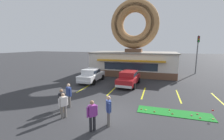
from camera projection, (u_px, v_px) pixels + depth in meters
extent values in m
plane|color=#2D2D30|center=(106.00, 113.00, 9.75)|extent=(160.00, 160.00, 0.00)
cube|color=brown|center=(133.00, 71.00, 23.02)|extent=(12.00, 6.00, 0.90)
cube|color=silver|center=(134.00, 61.00, 22.76)|extent=(12.00, 6.00, 2.30)
cube|color=gray|center=(134.00, 52.00, 22.55)|extent=(12.30, 6.30, 0.16)
cube|color=orange|center=(130.00, 61.00, 19.60)|extent=(9.00, 0.60, 0.20)
cube|color=#232D3D|center=(130.00, 67.00, 20.00)|extent=(7.20, 0.03, 1.00)
cube|color=brown|center=(134.00, 50.00, 22.50)|extent=(2.40, 1.80, 0.50)
torus|color=#B27F4C|center=(134.00, 24.00, 21.88)|extent=(7.10, 1.90, 7.10)
torus|color=tan|center=(134.00, 24.00, 21.47)|extent=(6.25, 1.05, 6.24)
cube|color=#197523|center=(174.00, 113.00, 9.74)|extent=(4.63, 1.17, 0.03)
torus|color=brown|center=(141.00, 109.00, 10.25)|extent=(0.13, 0.13, 0.04)
torus|color=brown|center=(172.00, 114.00, 9.55)|extent=(0.13, 0.13, 0.04)
torus|color=brown|center=(154.00, 112.00, 9.86)|extent=(0.13, 0.13, 0.04)
torus|color=#A5724C|center=(200.00, 118.00, 9.00)|extent=(0.13, 0.13, 0.04)
torus|color=#D17F47|center=(170.00, 110.00, 10.12)|extent=(0.13, 0.13, 0.04)
torus|color=#E5C666|center=(146.00, 110.00, 10.14)|extent=(0.13, 0.13, 0.04)
torus|color=#D8667F|center=(192.00, 115.00, 9.34)|extent=(0.13, 0.13, 0.04)
torus|color=#E5C666|center=(213.00, 119.00, 8.87)|extent=(0.13, 0.13, 0.04)
torus|color=#A5724C|center=(197.00, 114.00, 9.52)|extent=(0.13, 0.13, 0.04)
sphere|color=white|center=(169.00, 112.00, 9.79)|extent=(0.04, 0.04, 0.04)
cylinder|color=silver|center=(211.00, 114.00, 8.98)|extent=(0.01, 0.01, 0.55)
cube|color=red|center=(213.00, 110.00, 8.93)|extent=(0.12, 0.01, 0.08)
cube|color=silver|center=(92.00, 76.00, 18.07)|extent=(1.77, 4.40, 0.68)
cube|color=silver|center=(91.00, 71.00, 17.83)|extent=(1.56, 2.10, 0.60)
cube|color=#232D3D|center=(91.00, 71.00, 17.82)|extent=(1.59, 2.02, 0.36)
cube|color=silver|center=(99.00, 75.00, 20.22)|extent=(1.67, 0.10, 0.24)
cube|color=silver|center=(83.00, 83.00, 16.01)|extent=(1.67, 0.10, 0.24)
cylinder|color=black|center=(90.00, 76.00, 19.67)|extent=(0.22, 0.64, 0.64)
cylinder|color=black|center=(103.00, 77.00, 19.16)|extent=(0.22, 0.64, 0.64)
cylinder|color=black|center=(80.00, 81.00, 17.10)|extent=(0.22, 0.64, 0.64)
cylinder|color=black|center=(94.00, 82.00, 16.59)|extent=(0.22, 0.64, 0.64)
cube|color=maroon|center=(129.00, 79.00, 16.42)|extent=(1.97, 4.48, 0.68)
cube|color=maroon|center=(129.00, 74.00, 16.18)|extent=(1.66, 2.17, 0.60)
cube|color=#232D3D|center=(129.00, 74.00, 16.18)|extent=(1.68, 2.09, 0.36)
cube|color=silver|center=(133.00, 77.00, 18.53)|extent=(1.67, 0.18, 0.24)
cube|color=silver|center=(123.00, 87.00, 14.40)|extent=(1.67, 0.18, 0.24)
cylinder|color=black|center=(124.00, 79.00, 18.04)|extent=(0.25, 0.65, 0.64)
cylinder|color=black|center=(139.00, 80.00, 17.45)|extent=(0.25, 0.65, 0.64)
cylinder|color=black|center=(117.00, 85.00, 15.51)|extent=(0.25, 0.65, 0.64)
cylinder|color=black|center=(134.00, 86.00, 14.92)|extent=(0.25, 0.65, 0.64)
cylinder|color=#7F7056|center=(63.00, 107.00, 9.81)|extent=(0.15, 0.15, 0.79)
cylinder|color=#7F7056|center=(61.00, 108.00, 9.62)|extent=(0.15, 0.15, 0.79)
cube|color=black|center=(62.00, 97.00, 9.61)|extent=(0.28, 0.41, 0.58)
cylinder|color=black|center=(64.00, 96.00, 9.85)|extent=(0.10, 0.10, 0.53)
cylinder|color=black|center=(60.00, 99.00, 9.37)|extent=(0.10, 0.10, 0.53)
sphere|color=#9E7051|center=(61.00, 91.00, 9.54)|extent=(0.21, 0.21, 0.21)
cylinder|color=slate|center=(109.00, 119.00, 8.09)|extent=(0.15, 0.15, 0.83)
cylinder|color=slate|center=(108.00, 118.00, 8.28)|extent=(0.15, 0.15, 0.83)
cube|color=#33478C|center=(109.00, 106.00, 8.07)|extent=(0.39, 0.45, 0.61)
cylinder|color=#33478C|center=(109.00, 108.00, 7.83)|extent=(0.10, 0.10, 0.56)
cylinder|color=#33478C|center=(108.00, 105.00, 8.32)|extent=(0.10, 0.10, 0.56)
sphere|color=tan|center=(109.00, 98.00, 7.99)|extent=(0.22, 0.22, 0.22)
cylinder|color=slate|center=(70.00, 102.00, 10.59)|extent=(0.15, 0.15, 0.84)
cylinder|color=slate|center=(69.00, 101.00, 10.73)|extent=(0.15, 0.15, 0.84)
cube|color=#33478C|center=(69.00, 91.00, 10.54)|extent=(0.45, 0.40, 0.62)
cylinder|color=#33478C|center=(70.00, 93.00, 10.37)|extent=(0.10, 0.10, 0.57)
cylinder|color=#33478C|center=(67.00, 91.00, 10.73)|extent=(0.10, 0.10, 0.57)
sphere|color=beige|center=(68.00, 85.00, 10.47)|extent=(0.23, 0.23, 0.23)
cylinder|color=#232328|center=(94.00, 123.00, 7.73)|extent=(0.15, 0.15, 0.80)
cylinder|color=#232328|center=(91.00, 124.00, 7.63)|extent=(0.15, 0.15, 0.80)
cube|color=#8C3393|center=(92.00, 111.00, 7.57)|extent=(0.43, 0.44, 0.59)
cylinder|color=#8C3393|center=(97.00, 110.00, 7.70)|extent=(0.10, 0.10, 0.54)
cylinder|color=#8C3393|center=(87.00, 112.00, 7.45)|extent=(0.10, 0.10, 0.54)
sphere|color=#9E7051|center=(92.00, 103.00, 7.50)|extent=(0.22, 0.22, 0.22)
cylinder|color=slate|center=(65.00, 111.00, 9.13)|extent=(0.15, 0.15, 0.77)
cylinder|color=slate|center=(62.00, 112.00, 9.00)|extent=(0.15, 0.15, 0.77)
cube|color=silver|center=(63.00, 101.00, 8.95)|extent=(0.41, 0.45, 0.56)
cylinder|color=silver|center=(67.00, 101.00, 9.12)|extent=(0.10, 0.10, 0.52)
cylinder|color=silver|center=(59.00, 103.00, 8.80)|extent=(0.10, 0.10, 0.52)
sphere|color=tan|center=(63.00, 95.00, 8.89)|extent=(0.21, 0.21, 0.21)
cylinder|color=#51565B|center=(93.00, 72.00, 22.24)|extent=(0.56, 0.56, 0.95)
torus|color=#303437|center=(93.00, 69.00, 22.17)|extent=(0.57, 0.57, 0.05)
cylinder|color=#595B60|center=(197.00, 55.00, 22.78)|extent=(0.16, 0.16, 5.80)
cube|color=black|center=(199.00, 39.00, 22.23)|extent=(0.28, 0.24, 0.90)
sphere|color=red|center=(199.00, 37.00, 22.06)|extent=(0.18, 0.18, 0.18)
sphere|color=orange|center=(199.00, 39.00, 22.11)|extent=(0.18, 0.18, 0.18)
sphere|color=green|center=(199.00, 41.00, 22.16)|extent=(0.18, 0.18, 0.18)
cube|color=yellow|center=(85.00, 87.00, 15.66)|extent=(0.12, 3.60, 0.01)
cube|color=yellow|center=(113.00, 90.00, 14.78)|extent=(0.12, 3.60, 0.01)
cube|color=yellow|center=(144.00, 93.00, 13.90)|extent=(0.12, 3.60, 0.01)
cube|color=yellow|center=(179.00, 96.00, 13.03)|extent=(0.12, 3.60, 0.01)
cube|color=yellow|center=(219.00, 100.00, 12.15)|extent=(0.12, 3.60, 0.01)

